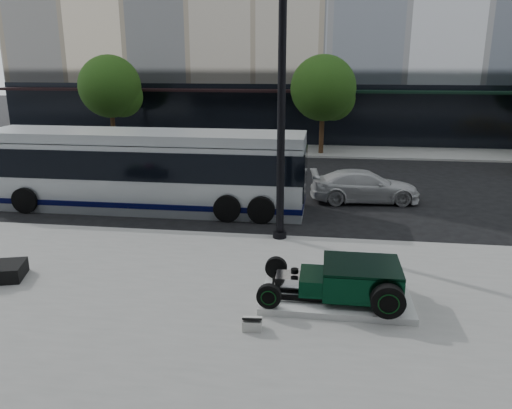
# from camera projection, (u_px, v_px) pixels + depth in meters

# --- Properties ---
(ground) EXTENTS (120.00, 120.00, 0.00)m
(ground) POSITION_uv_depth(u_px,v_px,m) (287.00, 220.00, 17.72)
(ground) COLOR black
(ground) RESTS_ON ground
(sidewalk_far) EXTENTS (70.00, 4.00, 0.12)m
(sidewalk_far) POSITION_uv_depth(u_px,v_px,m) (305.00, 151.00, 31.02)
(sidewalk_far) COLOR gray
(sidewalk_far) RESTS_ON ground
(street_trees) EXTENTS (29.80, 3.80, 5.70)m
(street_trees) POSITION_uv_depth(u_px,v_px,m) (326.00, 91.00, 28.95)
(street_trees) COLOR black
(street_trees) RESTS_ON sidewalk_far
(display_plinth) EXTENTS (3.40, 1.80, 0.15)m
(display_plinth) POSITION_uv_depth(u_px,v_px,m) (335.00, 298.00, 11.42)
(display_plinth) COLOR silver
(display_plinth) RESTS_ON sidewalk_near
(hot_rod) EXTENTS (3.22, 2.00, 0.81)m
(hot_rod) POSITION_uv_depth(u_px,v_px,m) (351.00, 279.00, 11.24)
(hot_rod) COLOR black
(hot_rod) RESTS_ON display_plinth
(info_plaque) EXTENTS (0.42, 0.33, 0.31)m
(info_plaque) POSITION_uv_depth(u_px,v_px,m) (252.00, 324.00, 10.23)
(info_plaque) COLOR silver
(info_plaque) RESTS_ON sidewalk_near
(lamppost) EXTENTS (0.43, 0.43, 7.83)m
(lamppost) POSITION_uv_depth(u_px,v_px,m) (281.00, 121.00, 14.59)
(lamppost) COLOR black
(lamppost) RESTS_ON sidewalk_near
(transit_bus) EXTENTS (12.12, 2.88, 2.92)m
(transit_bus) POSITION_uv_depth(u_px,v_px,m) (145.00, 170.00, 18.81)
(transit_bus) COLOR #B9BFC3
(transit_bus) RESTS_ON ground
(white_sedan) EXTENTS (4.45, 2.19, 1.24)m
(white_sedan) POSITION_uv_depth(u_px,v_px,m) (365.00, 186.00, 19.88)
(white_sedan) COLOR silver
(white_sedan) RESTS_ON ground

